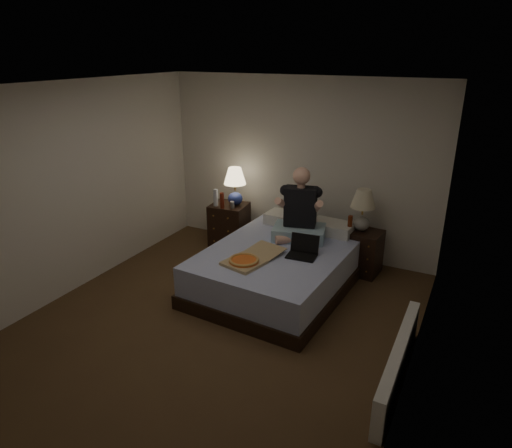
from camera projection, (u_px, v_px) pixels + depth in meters
The scene contains 19 objects.
floor at pixel (219, 322), 5.04m from camera, with size 4.00×4.50×0.00m, color brown.
ceiling at pixel (211, 86), 4.14m from camera, with size 4.00×4.50×0.00m, color white.
wall_back at pixel (299, 167), 6.46m from camera, with size 4.00×2.50×0.00m, color silver.
wall_front at pixel (16, 331), 2.72m from camera, with size 4.00×2.50×0.00m, color silver.
wall_left at pixel (73, 190), 5.44m from camera, with size 4.50×2.50×0.00m, color silver.
wall_right at pixel (423, 254), 3.74m from camera, with size 4.50×2.50×0.00m, color silver.
bed at pixel (278, 269), 5.67m from camera, with size 1.57×2.10×0.52m, color #6273C4.
nightstand_left at pixel (229, 225), 6.85m from camera, with size 0.51×0.46×0.67m, color black.
nightstand_right at pixel (362, 252), 6.05m from camera, with size 0.45×0.41×0.59m, color black.
lamp_left at pixel (235, 186), 6.62m from camera, with size 0.32×0.32×0.56m, color navy, non-canonical shape.
lamp_right at pixel (363, 210), 5.89m from camera, with size 0.32×0.32×0.56m, color #989790, non-canonical shape.
water_bottle at pixel (216, 198), 6.63m from camera, with size 0.07×0.07×0.25m, color silver.
soda_can at pixel (232, 205), 6.56m from camera, with size 0.07×0.07×0.10m, color #9D9C99.
beer_bottle_left at pixel (222, 201), 6.54m from camera, with size 0.06×0.06×0.23m, color #611B0D.
beer_bottle_right at pixel (350, 224), 5.88m from camera, with size 0.06×0.06×0.23m, color #5F230D.
person at pixel (300, 204), 5.74m from camera, with size 0.66×0.52×0.93m, color black, non-canonical shape.
laptop at pixel (302, 248), 5.33m from camera, with size 0.34×0.28×0.24m, color black, non-canonical shape.
pizza_box at pixel (244, 261), 5.18m from camera, with size 0.40×0.76×0.08m, color tan, non-canonical shape.
radiator at pixel (398, 363), 4.07m from camera, with size 0.10×1.60×0.40m, color white.
Camera 1 is at (2.32, -3.65, 2.82)m, focal length 32.00 mm.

